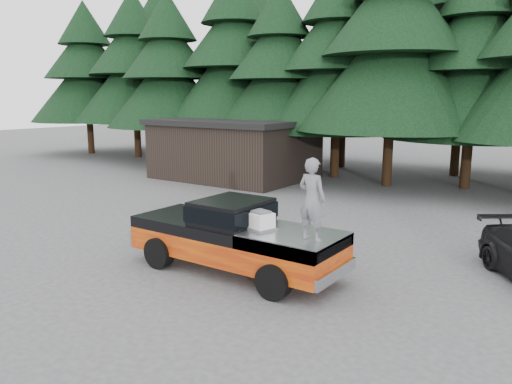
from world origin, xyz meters
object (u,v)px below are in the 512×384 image
Objects in this scene: man_on_bed at (312,199)px; pickup_truck at (235,247)px; utility_building at (235,148)px; air_compressor at (260,221)px.

pickup_truck is at bearing -0.67° from man_on_bed.
utility_building reaches higher than pickup_truck.
man_on_bed is 17.25m from utility_building.
man_on_bed reaches higher than air_compressor.
utility_building is at bearing 146.48° from air_compressor.
air_compressor is at bearing 2.42° from man_on_bed.
utility_building is at bearing -41.05° from man_on_bed.
man_on_bed reaches higher than pickup_truck.
pickup_truck is 2.92m from man_on_bed.
man_on_bed is at bearing -46.53° from utility_building.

